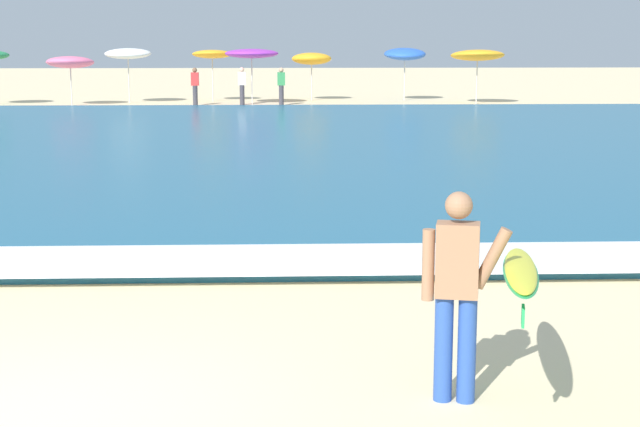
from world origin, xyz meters
The scene contains 14 objects.
ground_plane centered at (0.00, 0.00, 0.00)m, with size 160.00×160.00×0.00m, color beige.
sea centered at (0.00, 18.22, 0.07)m, with size 120.00×28.00×0.14m, color #1E6084.
surf_foam centered at (0.00, 4.82, 0.15)m, with size 120.00×1.74×0.01m, color white.
surfer_with_board centered at (3.56, 0.28, 1.02)m, with size 1.14×2.42×1.73m.
beach_umbrella_2 centered at (-6.90, 34.09, 1.80)m, with size 1.96×1.99×2.11m.
beach_umbrella_3 centered at (-4.71, 35.43, 2.12)m, with size 1.98×2.00×2.40m.
beach_umbrella_4 centered at (-1.16, 36.41, 2.07)m, with size 1.76×1.78×2.33m.
beach_umbrella_5 centered at (0.64, 34.51, 2.14)m, with size 2.27×2.27×2.35m.
beach_umbrella_6 centered at (3.25, 36.87, 1.86)m, with size 1.78×1.80×2.18m.
beach_umbrella_7 centered at (7.43, 36.72, 2.07)m, with size 1.87×1.90×2.41m.
beach_umbrella_8 centered at (10.23, 34.30, 2.06)m, with size 2.27×2.30×2.38m.
beachgoer_near_row_left centered at (0.23, 34.15, 0.84)m, with size 0.32×0.20×1.58m.
beachgoer_near_row_mid centered at (1.89, 33.77, 0.84)m, with size 0.32×0.20×1.58m.
beachgoer_near_row_right centered at (-1.71, 33.75, 0.84)m, with size 0.32×0.20×1.58m.
Camera 1 is at (1.98, -7.14, 2.94)m, focal length 54.52 mm.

